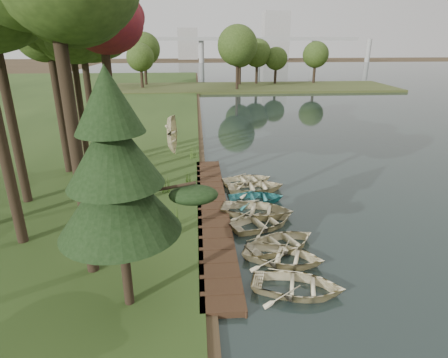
{
  "coord_description": "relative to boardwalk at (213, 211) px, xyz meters",
  "views": [
    {
      "loc": [
        -2.33,
        -17.93,
        8.85
      ],
      "look_at": [
        -0.94,
        0.85,
        1.64
      ],
      "focal_mm": 30.0,
      "sensor_mm": 36.0,
      "label": 1
    }
  ],
  "objects": [
    {
      "name": "rowboat_1",
      "position": [
        2.71,
        -4.82,
        0.25
      ],
      "size": [
        3.99,
        3.44,
        0.69
      ],
      "primitive_type": "imported",
      "rotation": [
        0.0,
        0.0,
        1.2
      ],
      "color": "beige",
      "rests_on": "water"
    },
    {
      "name": "reeds_1",
      "position": [
        -1.24,
        3.52,
        0.62
      ],
      "size": [
        0.6,
        0.6,
        0.95
      ],
      "primitive_type": "cone",
      "color": "#3F661E",
      "rests_on": "bank"
    },
    {
      "name": "ground",
      "position": [
        1.6,
        0.0,
        -0.15
      ],
      "size": [
        300.0,
        300.0,
        0.0
      ],
      "primitive_type": "plane",
      "color": "#3D2F1D"
    },
    {
      "name": "bridge",
      "position": [
        13.91,
        120.0,
        6.93
      ],
      "size": [
        95.9,
        4.0,
        8.6
      ],
      "color": "#A5A5A0",
      "rests_on": "ground"
    },
    {
      "name": "rowboat_4",
      "position": [
        2.3,
        -0.45,
        0.29
      ],
      "size": [
        4.36,
        3.62,
        0.78
      ],
      "primitive_type": "imported",
      "rotation": [
        0.0,
        0.0,
        1.29
      ],
      "color": "beige",
      "rests_on": "water"
    },
    {
      "name": "far_trees",
      "position": [
        6.27,
        50.0,
        6.28
      ],
      "size": [
        45.6,
        5.6,
        8.8
      ],
      "color": "black",
      "rests_on": "peninsula"
    },
    {
      "name": "building_b",
      "position": [
        -3.4,
        145.0,
        5.85
      ],
      "size": [
        8.0,
        8.0,
        12.0
      ],
      "primitive_type": "cube",
      "color": "#A5A5A0",
      "rests_on": "ground"
    },
    {
      "name": "reeds_0",
      "position": [
        -1.99,
        -1.83,
        0.72
      ],
      "size": [
        0.6,
        0.6,
        1.14
      ],
      "primitive_type": "cone",
      "color": "#3F661E",
      "rests_on": "bank"
    },
    {
      "name": "rowboat_3",
      "position": [
        2.41,
        -1.74,
        0.24
      ],
      "size": [
        3.97,
        3.44,
        0.69
      ],
      "primitive_type": "imported",
      "rotation": [
        0.0,
        0.0,
        1.95
      ],
      "color": "beige",
      "rests_on": "water"
    },
    {
      "name": "rowboat_0",
      "position": [
        2.8,
        -6.82,
        0.25
      ],
      "size": [
        3.9,
        3.22,
        0.7
      ],
      "primitive_type": "imported",
      "rotation": [
        0.0,
        0.0,
        1.31
      ],
      "color": "beige",
      "rests_on": "water"
    },
    {
      "name": "rowboat_6",
      "position": [
        2.73,
        2.81,
        0.26
      ],
      "size": [
        3.59,
        2.67,
        0.71
      ],
      "primitive_type": "imported",
      "rotation": [
        0.0,
        0.0,
        1.64
      ],
      "color": "beige",
      "rests_on": "water"
    },
    {
      "name": "peninsula",
      "position": [
        9.6,
        50.0,
        0.08
      ],
      "size": [
        50.0,
        14.0,
        0.45
      ],
      "primitive_type": "cube",
      "color": "#3C451F",
      "rests_on": "ground"
    },
    {
      "name": "tree_6",
      "position": [
        -8.47,
        7.82,
        9.13
      ],
      "size": [
        4.75,
        4.75,
        11.08
      ],
      "color": "black",
      "rests_on": "bank"
    },
    {
      "name": "reeds_3",
      "position": [
        -1.0,
        8.95,
        0.68
      ],
      "size": [
        0.6,
        0.6,
        1.05
      ],
      "primitive_type": "cone",
      "color": "#3F661E",
      "rests_on": "bank"
    },
    {
      "name": "tree_4",
      "position": [
        -7.58,
        6.97,
        9.06
      ],
      "size": [
        4.29,
        4.29,
        10.84
      ],
      "color": "black",
      "rests_on": "bank"
    },
    {
      "name": "tree_2",
      "position": [
        -5.14,
        1.92,
        9.55
      ],
      "size": [
        3.67,
        3.67,
        11.16
      ],
      "color": "black",
      "rests_on": "bank"
    },
    {
      "name": "pine_tree",
      "position": [
        -3.19,
        -7.24,
        4.96
      ],
      "size": [
        3.8,
        3.8,
        7.86
      ],
      "color": "black",
      "rests_on": "bank"
    },
    {
      "name": "building_a",
      "position": [
        31.6,
        140.0,
        8.85
      ],
      "size": [
        10.0,
        8.0,
        18.0
      ],
      "primitive_type": "cube",
      "color": "#A5A5A0",
      "rests_on": "ground"
    },
    {
      "name": "rowboat_7",
      "position": [
        2.38,
        4.07,
        0.23
      ],
      "size": [
        3.52,
        2.81,
        0.65
      ],
      "primitive_type": "imported",
      "rotation": [
        0.0,
        0.0,
        1.76
      ],
      "color": "beige",
      "rests_on": "water"
    },
    {
      "name": "rowboat_5",
      "position": [
        2.52,
        1.21,
        0.22
      ],
      "size": [
        3.18,
        2.3,
        0.65
      ],
      "primitive_type": "imported",
      "rotation": [
        0.0,
        0.0,
        1.59
      ],
      "color": "teal",
      "rests_on": "water"
    },
    {
      "name": "rowboat_2",
      "position": [
        2.89,
        -3.76,
        0.25
      ],
      "size": [
        4.02,
        3.53,
        0.69
      ],
      "primitive_type": "imported",
      "rotation": [
        0.0,
        0.0,
        1.99
      ],
      "color": "beige",
      "rests_on": "water"
    },
    {
      "name": "boardwalk",
      "position": [
        0.0,
        0.0,
        0.0
      ],
      "size": [
        1.6,
        16.0,
        0.3
      ],
      "primitive_type": "cube",
      "color": "#372315",
      "rests_on": "ground"
    },
    {
      "name": "reeds_2",
      "position": [
        -2.64,
        2.59,
        0.63
      ],
      "size": [
        0.6,
        0.6,
        0.97
      ],
      "primitive_type": "cone",
      "color": "#3F661E",
      "rests_on": "bank"
    },
    {
      "name": "stored_rowboat",
      "position": [
        -2.54,
        9.96,
        0.46
      ],
      "size": [
        3.47,
        2.88,
        0.62
      ],
      "primitive_type": "imported",
      "rotation": [
        3.14,
        0.0,
        1.3
      ],
      "color": "beige",
      "rests_on": "bank"
    }
  ]
}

